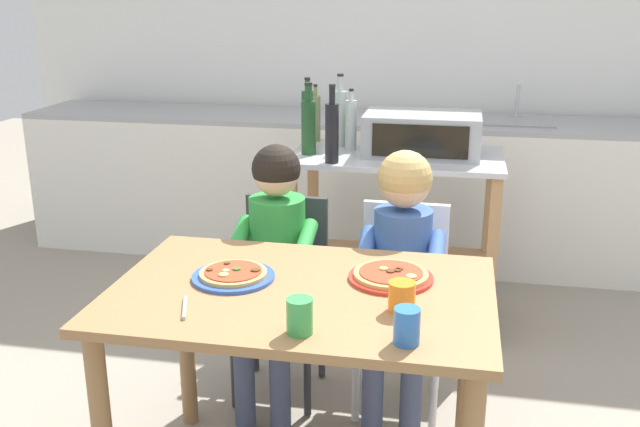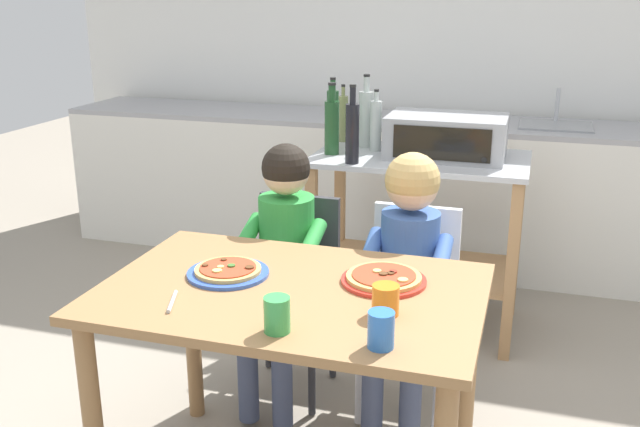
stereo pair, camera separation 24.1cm
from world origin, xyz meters
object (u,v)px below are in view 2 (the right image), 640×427
Objects in this scene: pizza_plate_blue_rimmed at (228,271)px; drinking_cup_blue at (381,330)px; bottle_clear_vinegar at (343,118)px; bottle_slim_sauce at (332,125)px; dining_chair_right at (410,295)px; bottle_tall_green_wine at (366,118)px; dining_table at (292,323)px; pizza_plate_red_rimmed at (384,279)px; toaster_oven at (447,136)px; child_in_green_shirt at (282,246)px; serving_spoon at (172,301)px; drinking_cup_green at (277,315)px; bottle_dark_olive_oil at (333,118)px; bottle_squat_spirits at (352,132)px; drinking_cup_orange at (386,300)px; bottle_brown_beer at (376,125)px; dining_chair_left at (293,280)px; kitchen_island_cart at (418,214)px; child_in_blue_striped_shirt at (407,256)px.

drinking_cup_blue is (0.57, -0.33, 0.04)m from pizza_plate_blue_rimmed.
bottle_clear_vinegar is 2.03m from drinking_cup_blue.
drinking_cup_blue is (0.63, -1.92, -0.19)m from bottle_clear_vinegar.
bottle_slim_sauce is 0.42× the size of dining_chair_right.
bottle_tall_green_wine is 1.59m from dining_table.
bottle_slim_sauce is 1.33m from pizza_plate_red_rimmed.
child_in_green_shirt is (-0.51, -0.88, -0.29)m from toaster_oven.
bottle_slim_sauce is at bearing 88.53° from serving_spoon.
pizza_plate_blue_rimmed is at bearing 131.78° from drinking_cup_green.
bottle_dark_olive_oil reaches higher than bottle_slim_sauce.
bottle_squat_spirits reaches higher than pizza_plate_blue_rimmed.
drinking_cup_orange is (0.60, -1.55, -0.22)m from bottle_dark_olive_oil.
dining_chair_right is (0.26, 0.66, -0.15)m from dining_table.
bottle_slim_sauce is 3.88× the size of drinking_cup_orange.
bottle_slim_sauce is at bearing -144.36° from bottle_brown_beer.
bottle_slim_sauce reaches higher than child_in_green_shirt.
bottle_clear_vinegar is 0.49m from bottle_squat_spirits.
dining_chair_left is 0.78m from pizza_plate_red_rimmed.
toaster_oven is at bearing 10.95° from kitchen_island_cart.
bottle_tall_green_wine reaches higher than bottle_dark_olive_oil.
bottle_tall_green_wine reaches higher than serving_spoon.
drinking_cup_orange is (0.54, -0.13, 0.03)m from pizza_plate_blue_rimmed.
bottle_slim_sauce reaches higher than dining_table.
bottle_slim_sauce is 1.66m from drinking_cup_green.
bottle_tall_green_wine reaches higher than dining_table.
pizza_plate_blue_rimmed reaches higher than dining_table.
child_in_green_shirt is 0.51m from pizza_plate_blue_rimmed.
dining_chair_right is at bearing -55.22° from bottle_dark_olive_oil.
bottle_squat_spirits is 1.42m from serving_spoon.
bottle_squat_spirits is at bearing 77.50° from dining_chair_left.
kitchen_island_cart is at bearing -23.64° from bottle_tall_green_wine.
bottle_dark_olive_oil is 1.31× the size of pizza_plate_red_rimmed.
bottle_brown_beer is at bearing -47.07° from bottle_tall_green_wine.
dining_chair_left is at bearing 109.16° from dining_table.
child_in_blue_striped_shirt reaches higher than drinking_cup_orange.
bottle_dark_olive_oil is at bearing 110.00° from drinking_cup_blue.
bottle_squat_spirits reaches higher than drinking_cup_blue.
drinking_cup_orange is at bearing -88.60° from toaster_oven.
child_in_green_shirt is 0.76m from serving_spoon.
kitchen_island_cart is at bearing 74.08° from serving_spoon.
dining_chair_left reaches higher than pizza_plate_red_rimmed.
drinking_cup_orange is (0.45, -1.63, -0.22)m from bottle_tall_green_wine.
drinking_cup_orange reaches higher than serving_spoon.
pizza_plate_blue_rimmed is at bearing -90.00° from child_in_green_shirt.
drinking_cup_green is at bearing -78.65° from bottle_dark_olive_oil.
pizza_plate_red_rimmed is (0.40, -1.41, -0.25)m from bottle_tall_green_wine.
bottle_tall_green_wine is 3.65× the size of drinking_cup_green.
drinking_cup_orange reaches higher than pizza_plate_blue_rimmed.
child_in_green_shirt reaches higher than dining_table.
drinking_cup_green is (0.35, -1.74, -0.22)m from bottle_dark_olive_oil.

